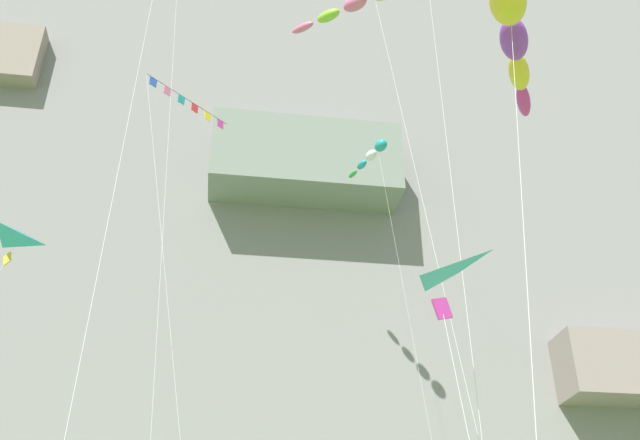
% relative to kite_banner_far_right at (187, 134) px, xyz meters
% --- Properties ---
extents(cliff_face, '(180.00, 29.44, 69.46)m').
position_rel_kite_banner_far_right_xyz_m(cliff_face, '(7.19, 31.78, 13.60)').
color(cliff_face, gray).
rests_on(cliff_face, ground).
extents(kite_banner_far_right, '(4.51, 5.32, 23.35)m').
position_rel_kite_banner_far_right_xyz_m(kite_banner_far_right, '(0.00, 0.00, 0.00)').
color(kite_banner_far_right, black).
rests_on(kite_banner_far_right, ground).
extents(kite_windsock_near_cliff, '(4.76, 6.49, 15.88)m').
position_rel_kite_banner_far_right_xyz_m(kite_windsock_near_cliff, '(8.84, -13.10, -5.98)').
color(kite_windsock_near_cliff, yellow).
rests_on(kite_windsock_near_cliff, ground).
extents(kite_delta_upper_left, '(1.75, 2.18, 8.58)m').
position_rel_kite_banner_far_right_xyz_m(kite_delta_upper_left, '(6.36, -11.91, -12.83)').
color(kite_delta_upper_left, '#38B2D1').
rests_on(kite_delta_upper_left, ground).
extents(kite_windsock_mid_center, '(5.02, 5.40, 24.02)m').
position_rel_kite_banner_far_right_xyz_m(kite_windsock_mid_center, '(6.47, -6.01, 2.51)').
color(kite_windsock_mid_center, '#8CCC33').
rests_on(kite_windsock_mid_center, ground).
extents(kite_windsock_low_center, '(3.55, 6.24, 28.32)m').
position_rel_kite_banner_far_right_xyz_m(kite_windsock_low_center, '(10.41, 9.59, 6.75)').
color(kite_windsock_low_center, teal).
rests_on(kite_windsock_low_center, ground).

